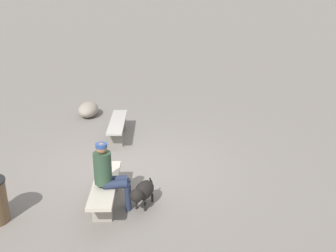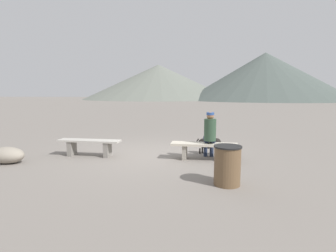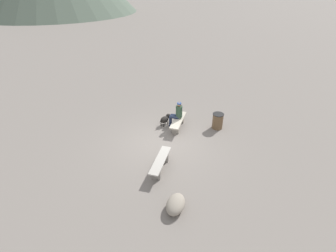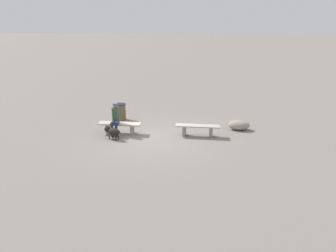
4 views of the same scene
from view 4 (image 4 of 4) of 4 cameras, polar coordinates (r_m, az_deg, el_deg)
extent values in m
cube|color=gray|center=(12.99, -2.61, -2.29)|extent=(210.00, 210.00, 0.06)
cube|color=gray|center=(13.16, 7.69, -1.05)|extent=(0.15, 0.34, 0.42)
cube|color=gray|center=(13.19, 2.94, -0.85)|extent=(0.15, 0.34, 0.42)
cube|color=#B2ADA3|center=(13.09, 5.34, 0.03)|extent=(1.83, 0.46, 0.05)
cube|color=gray|center=(13.45, -6.45, -0.62)|extent=(0.12, 0.34, 0.40)
cube|color=gray|center=(13.74, -10.73, -0.43)|extent=(0.12, 0.34, 0.40)
cube|color=beige|center=(13.51, -8.66, 0.41)|extent=(1.80, 0.51, 0.06)
cylinder|color=#2D4733|center=(13.44, -9.36, 2.05)|extent=(0.32, 0.32, 0.58)
sphere|color=#A3704C|center=(13.33, -9.44, 3.62)|extent=(0.20, 0.20, 0.20)
cylinder|color=#2D4C8C|center=(13.32, -9.46, 3.84)|extent=(0.21, 0.21, 0.07)
cylinder|color=#232D47|center=(13.34, -9.86, 0.59)|extent=(0.16, 0.43, 0.15)
cylinder|color=#232D47|center=(13.23, -9.99, -0.80)|extent=(0.11, 0.11, 0.54)
cylinder|color=#232D47|center=(13.30, -9.12, 0.58)|extent=(0.16, 0.43, 0.15)
cylinder|color=#232D47|center=(13.19, -9.25, -0.81)|extent=(0.11, 0.11, 0.54)
ellipsoid|color=black|center=(12.91, -9.72, -1.04)|extent=(0.61, 0.51, 0.31)
sphere|color=black|center=(13.09, -10.83, -0.54)|extent=(0.25, 0.25, 0.25)
cylinder|color=black|center=(13.03, -10.47, -2.01)|extent=(0.04, 0.04, 0.16)
cylinder|color=black|center=(13.15, -9.99, -1.78)|extent=(0.04, 0.04, 0.16)
cylinder|color=black|center=(12.82, -9.32, -2.28)|extent=(0.04, 0.04, 0.16)
cylinder|color=black|center=(12.95, -8.84, -2.05)|extent=(0.04, 0.04, 0.16)
cylinder|color=black|center=(12.71, -8.67, -1.07)|extent=(0.12, 0.08, 0.15)
cylinder|color=brown|center=(15.39, -8.55, 2.46)|extent=(0.52, 0.52, 0.76)
cylinder|color=black|center=(15.29, -8.62, 3.88)|extent=(0.55, 0.55, 0.03)
ellipsoid|color=gray|center=(14.23, 12.59, 0.17)|extent=(0.98, 0.66, 0.42)
camera|label=1|loc=(15.22, -35.53, 13.09)|focal=42.66mm
camera|label=2|loc=(19.91, -3.73, 10.49)|focal=27.98mm
camera|label=3|loc=(16.54, 35.72, 22.59)|focal=27.46mm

